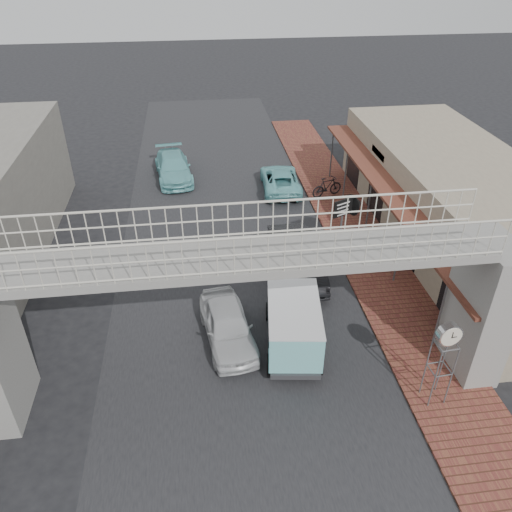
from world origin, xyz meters
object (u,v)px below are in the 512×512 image
object	(u,v)px
angkot_far	(173,167)
arrow_sign	(355,205)
dark_sedan	(296,258)
white_hatchback	(228,325)
angkot_van	(293,319)
motorcycle_far	(327,187)
angkot_curb	(280,180)
street_clock	(448,338)
motorcycle_near	(373,241)

from	to	relation	value
angkot_far	arrow_sign	distance (m)	12.62
dark_sedan	white_hatchback	bearing A→B (deg)	-132.15
white_hatchback	dark_sedan	xyz separation A→B (m)	(3.34, 3.93, 0.12)
angkot_van	motorcycle_far	distance (m)	12.47
angkot_curb	angkot_van	xyz separation A→B (m)	(-1.80, -13.09, 0.64)
angkot_far	angkot_van	size ratio (longest dim) A/B	1.14
angkot_curb	street_clock	world-z (taller)	street_clock
angkot_curb	arrow_sign	xyz separation A→B (m)	(2.23, -6.82, 1.70)
motorcycle_far	motorcycle_near	bearing A→B (deg)	169.26
motorcycle_far	arrow_sign	xyz separation A→B (m)	(-0.21, -5.44, 1.66)
angkot_van	street_clock	bearing A→B (deg)	-29.82
white_hatchback	angkot_van	world-z (taller)	angkot_van
motorcycle_near	street_clock	world-z (taller)	street_clock
motorcycle_near	arrow_sign	world-z (taller)	arrow_sign
angkot_far	motorcycle_near	size ratio (longest dim) A/B	3.18
white_hatchback	dark_sedan	world-z (taller)	dark_sedan
angkot_curb	angkot_van	distance (m)	13.23
dark_sedan	arrow_sign	world-z (taller)	arrow_sign
angkot_far	motorcycle_far	bearing A→B (deg)	-30.54
arrow_sign	dark_sedan	bearing A→B (deg)	-174.03
white_hatchback	street_clock	distance (m)	7.57
angkot_van	white_hatchback	bearing A→B (deg)	172.93
motorcycle_far	dark_sedan	bearing A→B (deg)	137.51
angkot_curb	angkot_far	xyz separation A→B (m)	(-6.20, 2.42, 0.08)
angkot_far	street_clock	distance (m)	20.50
dark_sedan	angkot_van	distance (m)	4.68
white_hatchback	arrow_sign	distance (m)	8.65
white_hatchback	angkot_curb	bearing A→B (deg)	64.23
white_hatchback	angkot_van	size ratio (longest dim) A/B	0.96
dark_sedan	angkot_far	world-z (taller)	dark_sedan
dark_sedan	arrow_sign	distance (m)	3.77
white_hatchback	angkot_van	bearing A→B (deg)	-22.35
white_hatchback	arrow_sign	bearing A→B (deg)	34.24
motorcycle_near	angkot_curb	bearing A→B (deg)	48.02
motorcycle_near	angkot_van	bearing A→B (deg)	163.76
white_hatchback	angkot_curb	size ratio (longest dim) A/B	0.90
angkot_van	dark_sedan	bearing A→B (deg)	84.80
angkot_van	street_clock	xyz separation A→B (m)	(4.00, -3.07, 1.41)
dark_sedan	angkot_far	size ratio (longest dim) A/B	1.01
street_clock	motorcycle_near	bearing A→B (deg)	79.07
dark_sedan	angkot_van	size ratio (longest dim) A/B	1.16
white_hatchback	street_clock	world-z (taller)	street_clock
motorcycle_near	street_clock	bearing A→B (deg)	-162.66
angkot_curb	motorcycle_near	distance (m)	7.80
angkot_curb	motorcycle_far	world-z (taller)	angkot_curb
angkot_curb	white_hatchback	bearing A→B (deg)	74.84
motorcycle_far	arrow_sign	world-z (taller)	arrow_sign
angkot_curb	motorcycle_near	world-z (taller)	angkot_curb
white_hatchback	street_clock	xyz separation A→B (m)	(6.31, -3.68, 1.98)
angkot_far	street_clock	xyz separation A→B (m)	(8.41, -18.59, 1.97)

